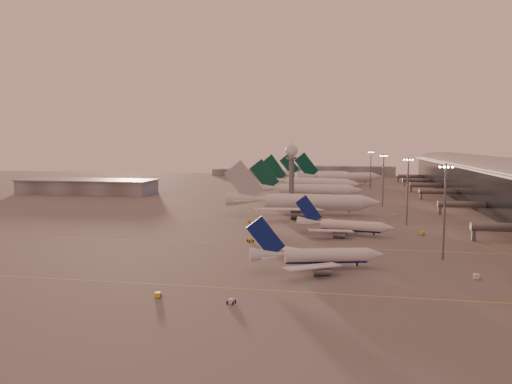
# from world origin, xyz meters

# --- Properties ---
(ground) EXTENTS (700.00, 700.00, 0.00)m
(ground) POSITION_xyz_m (0.00, 0.00, 0.00)
(ground) COLOR #5E5B5B
(ground) RESTS_ON ground
(taxiway_markings) EXTENTS (180.00, 185.25, 0.02)m
(taxiway_markings) POSITION_xyz_m (30.00, 56.00, 0.01)
(taxiway_markings) COLOR #DBCC4D
(taxiway_markings) RESTS_ON ground
(hangar) EXTENTS (82.00, 27.00, 8.50)m
(hangar) POSITION_xyz_m (-120.00, 140.00, 4.32)
(hangar) COLOR slate
(hangar) RESTS_ON ground
(radar_tower) EXTENTS (6.40, 6.40, 31.10)m
(radar_tower) POSITION_xyz_m (5.00, 120.00, 20.95)
(radar_tower) COLOR slate
(radar_tower) RESTS_ON ground
(mast_a) EXTENTS (3.60, 0.56, 25.00)m
(mast_a) POSITION_xyz_m (58.00, 0.00, 13.74)
(mast_a) COLOR slate
(mast_a) RESTS_ON ground
(mast_b) EXTENTS (3.60, 0.56, 25.00)m
(mast_b) POSITION_xyz_m (55.00, 55.00, 13.74)
(mast_b) COLOR slate
(mast_b) RESTS_ON ground
(mast_c) EXTENTS (3.60, 0.56, 25.00)m
(mast_c) POSITION_xyz_m (50.00, 110.00, 13.74)
(mast_c) COLOR slate
(mast_c) RESTS_ON ground
(mast_d) EXTENTS (3.60, 0.56, 25.00)m
(mast_d) POSITION_xyz_m (48.00, 200.00, 13.74)
(mast_d) COLOR slate
(mast_d) RESTS_ON ground
(distant_horizon) EXTENTS (165.00, 37.50, 9.00)m
(distant_horizon) POSITION_xyz_m (2.62, 325.14, 3.89)
(distant_horizon) COLOR slate
(distant_horizon) RESTS_ON ground
(narrowbody_near) EXTENTS (32.67, 25.74, 13.01)m
(narrowbody_near) POSITION_xyz_m (26.33, -15.45, 2.64)
(narrowbody_near) COLOR silver
(narrowbody_near) RESTS_ON ground
(narrowbody_mid) EXTENTS (32.38, 25.62, 12.75)m
(narrowbody_mid) POSITION_xyz_m (32.39, 30.97, 2.58)
(narrowbody_mid) COLOR silver
(narrowbody_mid) RESTS_ON ground
(widebody_white) EXTENTS (65.45, 52.28, 23.02)m
(widebody_white) POSITION_xyz_m (14.90, 74.42, 3.99)
(widebody_white) COLOR silver
(widebody_white) RESTS_ON ground
(greentail_a) EXTENTS (59.78, 48.20, 21.70)m
(greentail_a) POSITION_xyz_m (11.78, 131.32, 3.83)
(greentail_a) COLOR silver
(greentail_a) RESTS_ON ground
(greentail_b) EXTENTS (62.31, 49.71, 23.07)m
(greentail_b) POSITION_xyz_m (10.14, 175.27, 4.07)
(greentail_b) COLOR silver
(greentail_b) RESTS_ON ground
(greentail_c) EXTENTS (62.63, 49.73, 23.67)m
(greentail_c) POSITION_xyz_m (27.81, 227.11, 4.18)
(greentail_c) COLOR silver
(greentail_c) RESTS_ON ground
(greentail_d) EXTENTS (58.78, 47.29, 21.36)m
(greentail_d) POSITION_xyz_m (9.80, 261.88, 3.77)
(greentail_d) COLOR silver
(greentail_d) RESTS_ON ground
(gsv_truck_a) EXTENTS (5.88, 2.73, 2.29)m
(gsv_truck_a) POSITION_xyz_m (-2.39, -43.95, 1.17)
(gsv_truck_a) COLOR yellow
(gsv_truck_a) RESTS_ON ground
(gsv_tug_near) EXTENTS (2.43, 3.48, 0.92)m
(gsv_tug_near) POSITION_xyz_m (12.12, -44.94, 0.47)
(gsv_tug_near) COLOR silver
(gsv_tug_near) RESTS_ON ground
(gsv_catering_a) EXTENTS (5.79, 3.00, 4.62)m
(gsv_catering_a) POSITION_xyz_m (62.11, -18.39, 2.31)
(gsv_catering_a) COLOR silver
(gsv_catering_a) RESTS_ON ground
(gsv_tug_mid) EXTENTS (4.01, 4.21, 1.04)m
(gsv_tug_mid) POSITION_xyz_m (4.31, 13.53, 0.54)
(gsv_tug_mid) COLOR yellow
(gsv_tug_mid) RESTS_ON ground
(gsv_truck_b) EXTENTS (6.42, 4.37, 2.45)m
(gsv_truck_b) POSITION_xyz_m (58.05, 34.77, 1.25)
(gsv_truck_b) COLOR yellow
(gsv_truck_b) RESTS_ON ground
(gsv_truck_c) EXTENTS (5.64, 2.99, 2.16)m
(gsv_truck_c) POSITION_xyz_m (-3.09, 50.50, 1.10)
(gsv_truck_c) COLOR yellow
(gsv_truck_c) RESTS_ON ground
(gsv_catering_b) EXTENTS (4.85, 3.20, 3.67)m
(gsv_catering_b) POSITION_xyz_m (52.35, 77.32, 1.83)
(gsv_catering_b) COLOR silver
(gsv_catering_b) RESTS_ON ground
(gsv_tug_far) EXTENTS (4.65, 4.27, 1.14)m
(gsv_tug_far) POSITION_xyz_m (4.35, 92.50, 0.59)
(gsv_tug_far) COLOR yellow
(gsv_tug_far) RESTS_ON ground
(gsv_tug_hangar) EXTENTS (4.22, 3.26, 1.06)m
(gsv_tug_hangar) POSITION_xyz_m (34.89, 156.16, 0.55)
(gsv_tug_hangar) COLOR yellow
(gsv_tug_hangar) RESTS_ON ground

